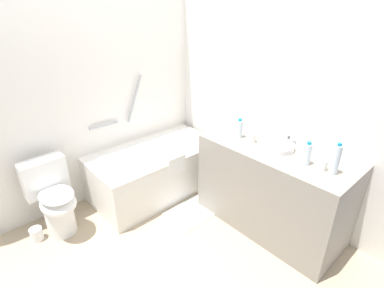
{
  "coord_description": "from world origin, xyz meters",
  "views": [
    {
      "loc": [
        -1.04,
        -1.6,
        1.97
      ],
      "look_at": [
        0.57,
        0.18,
        0.83
      ],
      "focal_mm": 27.08,
      "sensor_mm": 36.0,
      "label": 1
    }
  ],
  "objects_px": {
    "toilet": "(54,199)",
    "drinking_glass_1": "(252,137)",
    "bathtub": "(156,168)",
    "bath_mat": "(192,212)",
    "water_bottle_2": "(307,154)",
    "water_bottle_1": "(336,160)",
    "drinking_glass_2": "(323,165)",
    "toilet_paper_roll": "(37,234)",
    "sink_basin": "(277,146)",
    "sink_faucet": "(288,139)",
    "water_bottle_0": "(239,129)",
    "drinking_glass_0": "(235,129)"
  },
  "relations": [
    {
      "from": "water_bottle_0",
      "to": "drinking_glass_0",
      "type": "height_order",
      "value": "water_bottle_0"
    },
    {
      "from": "drinking_glass_1",
      "to": "sink_basin",
      "type": "bearing_deg",
      "value": -76.92
    },
    {
      "from": "water_bottle_2",
      "to": "toilet_paper_roll",
      "type": "distance_m",
      "value": 2.5
    },
    {
      "from": "toilet",
      "to": "sink_faucet",
      "type": "distance_m",
      "value": 2.23
    },
    {
      "from": "bathtub",
      "to": "drinking_glass_2",
      "type": "bearing_deg",
      "value": -76.14
    },
    {
      "from": "water_bottle_0",
      "to": "water_bottle_2",
      "type": "distance_m",
      "value": 0.7
    },
    {
      "from": "sink_basin",
      "to": "bath_mat",
      "type": "xyz_separation_m",
      "value": [
        -0.46,
        0.61,
        -0.85
      ]
    },
    {
      "from": "sink_basin",
      "to": "water_bottle_0",
      "type": "height_order",
      "value": "water_bottle_0"
    },
    {
      "from": "toilet",
      "to": "water_bottle_2",
      "type": "height_order",
      "value": "water_bottle_2"
    },
    {
      "from": "water_bottle_0",
      "to": "toilet_paper_roll",
      "type": "relative_size",
      "value": 1.5
    },
    {
      "from": "toilet",
      "to": "water_bottle_1",
      "type": "xyz_separation_m",
      "value": [
        1.52,
        -1.81,
        0.59
      ]
    },
    {
      "from": "sink_basin",
      "to": "drinking_glass_0",
      "type": "relative_size",
      "value": 3.51
    },
    {
      "from": "toilet",
      "to": "water_bottle_2",
      "type": "relative_size",
      "value": 3.71
    },
    {
      "from": "bathtub",
      "to": "bath_mat",
      "type": "bearing_deg",
      "value": -89.03
    },
    {
      "from": "water_bottle_1",
      "to": "bath_mat",
      "type": "bearing_deg",
      "value": 109.64
    },
    {
      "from": "toilet",
      "to": "sink_faucet",
      "type": "relative_size",
      "value": 4.78
    },
    {
      "from": "drinking_glass_2",
      "to": "bath_mat",
      "type": "bearing_deg",
      "value": 110.81
    },
    {
      "from": "bathtub",
      "to": "toilet",
      "type": "bearing_deg",
      "value": 176.51
    },
    {
      "from": "bathtub",
      "to": "sink_basin",
      "type": "relative_size",
      "value": 4.7
    },
    {
      "from": "toilet",
      "to": "drinking_glass_1",
      "type": "distance_m",
      "value": 1.92
    },
    {
      "from": "water_bottle_0",
      "to": "water_bottle_2",
      "type": "bearing_deg",
      "value": -91.15
    },
    {
      "from": "bath_mat",
      "to": "water_bottle_0",
      "type": "bearing_deg",
      "value": -29.73
    },
    {
      "from": "bathtub",
      "to": "drinking_glass_1",
      "type": "relative_size",
      "value": 15.06
    },
    {
      "from": "sink_faucet",
      "to": "drinking_glass_2",
      "type": "height_order",
      "value": "same"
    },
    {
      "from": "water_bottle_2",
      "to": "drinking_glass_2",
      "type": "xyz_separation_m",
      "value": [
        0.02,
        -0.13,
        -0.05
      ]
    },
    {
      "from": "sink_faucet",
      "to": "water_bottle_2",
      "type": "distance_m",
      "value": 0.41
    },
    {
      "from": "sink_basin",
      "to": "water_bottle_1",
      "type": "distance_m",
      "value": 0.54
    },
    {
      "from": "sink_faucet",
      "to": "toilet_paper_roll",
      "type": "height_order",
      "value": "sink_faucet"
    },
    {
      "from": "drinking_glass_2",
      "to": "bath_mat",
      "type": "height_order",
      "value": "drinking_glass_2"
    },
    {
      "from": "bathtub",
      "to": "bath_mat",
      "type": "distance_m",
      "value": 0.67
    },
    {
      "from": "sink_basin",
      "to": "drinking_glass_0",
      "type": "height_order",
      "value": "drinking_glass_0"
    },
    {
      "from": "sink_faucet",
      "to": "water_bottle_2",
      "type": "height_order",
      "value": "water_bottle_2"
    },
    {
      "from": "sink_faucet",
      "to": "drinking_glass_2",
      "type": "bearing_deg",
      "value": -118.85
    },
    {
      "from": "water_bottle_0",
      "to": "drinking_glass_1",
      "type": "bearing_deg",
      "value": -88.02
    },
    {
      "from": "bathtub",
      "to": "drinking_glass_2",
      "type": "height_order",
      "value": "bathtub"
    },
    {
      "from": "drinking_glass_1",
      "to": "water_bottle_1",
      "type": "bearing_deg",
      "value": -89.89
    },
    {
      "from": "bathtub",
      "to": "water_bottle_1",
      "type": "bearing_deg",
      "value": -76.61
    },
    {
      "from": "water_bottle_1",
      "to": "drinking_glass_2",
      "type": "distance_m",
      "value": 0.12
    },
    {
      "from": "drinking_glass_1",
      "to": "toilet_paper_roll",
      "type": "distance_m",
      "value": 2.19
    },
    {
      "from": "toilet",
      "to": "sink_faucet",
      "type": "height_order",
      "value": "sink_faucet"
    },
    {
      "from": "water_bottle_2",
      "to": "water_bottle_1",
      "type": "bearing_deg",
      "value": -84.43
    },
    {
      "from": "drinking_glass_1",
      "to": "toilet_paper_roll",
      "type": "xyz_separation_m",
      "value": [
        -1.73,
        1.06,
        -0.82
      ]
    },
    {
      "from": "water_bottle_2",
      "to": "drinking_glass_1",
      "type": "bearing_deg",
      "value": 88.0
    },
    {
      "from": "toilet",
      "to": "bathtub",
      "type": "bearing_deg",
      "value": 84.54
    },
    {
      "from": "bath_mat",
      "to": "water_bottle_1",
      "type": "bearing_deg",
      "value": -70.36
    },
    {
      "from": "sink_basin",
      "to": "drinking_glass_2",
      "type": "height_order",
      "value": "drinking_glass_2"
    },
    {
      "from": "toilet",
      "to": "drinking_glass_1",
      "type": "bearing_deg",
      "value": 53.27
    },
    {
      "from": "drinking_glass_2",
      "to": "toilet_paper_roll",
      "type": "bearing_deg",
      "value": 134.93
    },
    {
      "from": "drinking_glass_0",
      "to": "drinking_glass_2",
      "type": "bearing_deg",
      "value": -92.81
    },
    {
      "from": "bathtub",
      "to": "sink_basin",
      "type": "distance_m",
      "value": 1.42
    }
  ]
}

